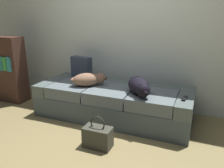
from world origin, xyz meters
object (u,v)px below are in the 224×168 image
Objects in this scene: throw_pillow at (81,67)px; dog_tan at (89,79)px; bookshelf at (9,69)px; dog_dark at (139,86)px; couch at (113,102)px; tv_remote at (185,98)px; handbag at (98,137)px.

dog_tan is at bearing -46.64° from throw_pillow.
bookshelf reaches higher than dog_tan.
bookshelf is at bearing 177.39° from dog_dark.
couch is at bearing 159.62° from dog_dark.
dog_dark is 3.76× the size of tv_remote.
dog_tan is at bearing 123.67° from handbag.
throw_pillow is at bearing 160.19° from dog_dark.
bookshelf is (-2.03, 0.75, 0.43)m from handbag.
throw_pillow is 0.90× the size of handbag.
dog_dark is 0.51× the size of bookshelf.
dog_dark reaches higher than handbag.
tv_remote is at bearing 1.68° from dog_dark.
dog_tan is 1.56m from bookshelf.
throw_pillow is at bearing 126.96° from handbag.
couch is at bearing 15.65° from dog_tan.
couch is 3.89× the size of dog_dark.
handbag is (0.47, -0.71, -0.43)m from dog_tan.
couch is 1.92m from bookshelf.
throw_pillow is at bearing 12.47° from bookshelf.
handbag is at bearing -53.04° from throw_pillow.
handbag is (-0.29, -0.65, -0.44)m from dog_dark.
bookshelf is (-2.31, 0.11, -0.02)m from dog_dark.
handbag is (-0.85, -0.67, -0.35)m from tv_remote.
dog_dark is 0.84m from handbag.
tv_remote is 0.44× the size of throw_pillow.
handbag is at bearing -56.33° from dog_tan.
bookshelf reaches higher than dog_dark.
tv_remote reaches higher than handbag.
dog_tan is 0.86× the size of dog_dark.
throw_pillow is at bearing 160.56° from couch.
dog_dark is 1.66× the size of throw_pillow.
dog_tan is 1.33m from tv_remote.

